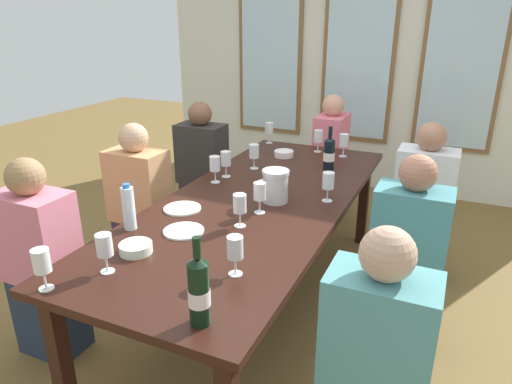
{
  "coord_description": "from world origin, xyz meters",
  "views": [
    {
      "loc": [
        1.02,
        -2.27,
        1.75
      ],
      "look_at": [
        0.0,
        -0.01,
        0.79
      ],
      "focal_mm": 32.3,
      "sensor_mm": 36.0,
      "label": 1
    }
  ],
  "objects_px": {
    "white_plate_0": "(182,208)",
    "wine_glass_11": "(254,152)",
    "wine_glass_7": "(235,249)",
    "wine_bottle_1": "(329,153)",
    "seated_person_4": "(140,208)",
    "seated_person_3": "(422,207)",
    "tasting_bowl_2": "(284,154)",
    "white_plate_1": "(184,231)",
    "wine_glass_3": "(269,129)",
    "tasting_bowl_1": "(136,248)",
    "tasting_bowl_0": "(269,186)",
    "water_bottle": "(129,208)",
    "wine_glass_4": "(42,263)",
    "wine_glass_0": "(240,205)",
    "wine_glass_1": "(328,182)",
    "dining_table": "(257,209)",
    "wine_glass_5": "(215,164)",
    "seated_person_5": "(406,260)",
    "seated_person_1": "(374,372)",
    "seated_person_2": "(202,173)",
    "wine_glass_6": "(344,141)",
    "metal_pitcher": "(276,186)",
    "wine_glass_9": "(104,246)",
    "seated_person_0": "(42,265)",
    "wine_glass_8": "(260,193)",
    "wine_bottle_0": "(199,291)",
    "wine_glass_10": "(318,137)",
    "wine_glass_2": "(226,160)",
    "seated_person_6": "(330,160)"
  },
  "relations": [
    {
      "from": "tasting_bowl_2",
      "to": "seated_person_0",
      "type": "distance_m",
      "value": 1.84
    },
    {
      "from": "metal_pitcher",
      "to": "wine_glass_9",
      "type": "distance_m",
      "value": 1.07
    },
    {
      "from": "tasting_bowl_0",
      "to": "wine_glass_4",
      "type": "height_order",
      "value": "wine_glass_4"
    },
    {
      "from": "wine_bottle_1",
      "to": "water_bottle",
      "type": "xyz_separation_m",
      "value": [
        -0.65,
        -1.34,
        -0.0
      ]
    },
    {
      "from": "wine_bottle_0",
      "to": "wine_glass_4",
      "type": "height_order",
      "value": "wine_bottle_0"
    },
    {
      "from": "seated_person_4",
      "to": "seated_person_3",
      "type": "bearing_deg",
      "value": 25.0
    },
    {
      "from": "dining_table",
      "to": "wine_glass_2",
      "type": "height_order",
      "value": "wine_glass_2"
    },
    {
      "from": "wine_glass_2",
      "to": "seated_person_3",
      "type": "relative_size",
      "value": 0.16
    },
    {
      "from": "wine_glass_7",
      "to": "wine_bottle_1",
      "type": "bearing_deg",
      "value": 91.24
    },
    {
      "from": "water_bottle",
      "to": "white_plate_0",
      "type": "bearing_deg",
      "value": 71.74
    },
    {
      "from": "seated_person_1",
      "to": "seated_person_2",
      "type": "bearing_deg",
      "value": 135.33
    },
    {
      "from": "white_plate_0",
      "to": "tasting_bowl_2",
      "type": "bearing_deg",
      "value": 82.78
    },
    {
      "from": "tasting_bowl_1",
      "to": "tasting_bowl_0",
      "type": "bearing_deg",
      "value": 76.42
    },
    {
      "from": "wine_glass_6",
      "to": "seated_person_0",
      "type": "distance_m",
      "value": 2.2
    },
    {
      "from": "wine_glass_6",
      "to": "seated_person_1",
      "type": "xyz_separation_m",
      "value": [
        0.62,
        -1.94,
        -0.33
      ]
    },
    {
      "from": "seated_person_3",
      "to": "seated_person_4",
      "type": "xyz_separation_m",
      "value": [
        -1.73,
        -0.81,
        0.0
      ]
    },
    {
      "from": "tasting_bowl_2",
      "to": "wine_glass_6",
      "type": "relative_size",
      "value": 0.84
    },
    {
      "from": "wine_glass_1",
      "to": "tasting_bowl_1",
      "type": "bearing_deg",
      "value": -123.05
    },
    {
      "from": "tasting_bowl_0",
      "to": "wine_glass_10",
      "type": "distance_m",
      "value": 0.93
    },
    {
      "from": "seated_person_4",
      "to": "wine_glass_3",
      "type": "bearing_deg",
      "value": 69.42
    },
    {
      "from": "wine_glass_4",
      "to": "seated_person_4",
      "type": "bearing_deg",
      "value": 112.22
    },
    {
      "from": "water_bottle",
      "to": "tasting_bowl_1",
      "type": "bearing_deg",
      "value": -46.24
    },
    {
      "from": "wine_glass_9",
      "to": "dining_table",
      "type": "bearing_deg",
      "value": 76.39
    },
    {
      "from": "tasting_bowl_0",
      "to": "wine_glass_8",
      "type": "bearing_deg",
      "value": -75.01
    },
    {
      "from": "tasting_bowl_0",
      "to": "wine_glass_11",
      "type": "xyz_separation_m",
      "value": [
        -0.25,
        0.34,
        0.1
      ]
    },
    {
      "from": "wine_glass_3",
      "to": "seated_person_3",
      "type": "relative_size",
      "value": 0.16
    },
    {
      "from": "seated_person_5",
      "to": "wine_glass_4",
      "type": "bearing_deg",
      "value": -135.39
    },
    {
      "from": "wine_glass_4",
      "to": "dining_table",
      "type": "bearing_deg",
      "value": 72.69
    },
    {
      "from": "tasting_bowl_0",
      "to": "seated_person_3",
      "type": "xyz_separation_m",
      "value": [
        0.86,
        0.64,
        -0.24
      ]
    },
    {
      "from": "water_bottle",
      "to": "wine_glass_9",
      "type": "relative_size",
      "value": 1.38
    },
    {
      "from": "wine_glass_5",
      "to": "seated_person_5",
      "type": "relative_size",
      "value": 0.16
    },
    {
      "from": "wine_glass_4",
      "to": "wine_glass_0",
      "type": "bearing_deg",
      "value": 61.82
    },
    {
      "from": "tasting_bowl_2",
      "to": "wine_glass_6",
      "type": "xyz_separation_m",
      "value": [
        0.41,
        0.19,
        0.09
      ]
    },
    {
      "from": "wine_glass_10",
      "to": "seated_person_0",
      "type": "distance_m",
      "value": 2.14
    },
    {
      "from": "tasting_bowl_2",
      "to": "seated_person_3",
      "type": "height_order",
      "value": "seated_person_3"
    },
    {
      "from": "wine_glass_8",
      "to": "seated_person_2",
      "type": "relative_size",
      "value": 0.16
    },
    {
      "from": "seated_person_3",
      "to": "seated_person_5",
      "type": "bearing_deg",
      "value": -90.0
    },
    {
      "from": "white_plate_0",
      "to": "wine_glass_11",
      "type": "relative_size",
      "value": 1.19
    },
    {
      "from": "water_bottle",
      "to": "wine_glass_0",
      "type": "distance_m",
      "value": 0.55
    },
    {
      "from": "white_plate_1",
      "to": "tasting_bowl_0",
      "type": "relative_size",
      "value": 1.45
    },
    {
      "from": "white_plate_1",
      "to": "seated_person_5",
      "type": "relative_size",
      "value": 0.18
    },
    {
      "from": "seated_person_2",
      "to": "seated_person_5",
      "type": "height_order",
      "value": "same"
    },
    {
      "from": "wine_glass_4",
      "to": "wine_glass_10",
      "type": "bearing_deg",
      "value": 80.1
    },
    {
      "from": "wine_bottle_0",
      "to": "wine_glass_3",
      "type": "bearing_deg",
      "value": 107.06
    },
    {
      "from": "wine_bottle_1",
      "to": "wine_glass_7",
      "type": "xyz_separation_m",
      "value": [
        0.03,
        -1.51,
        0.0
      ]
    },
    {
      "from": "tasting_bowl_1",
      "to": "water_bottle",
      "type": "bearing_deg",
      "value": 133.76
    },
    {
      "from": "wine_glass_8",
      "to": "dining_table",
      "type": "bearing_deg",
      "value": 118.76
    },
    {
      "from": "tasting_bowl_0",
      "to": "seated_person_6",
      "type": "xyz_separation_m",
      "value": [
        -0.0,
        1.43,
        -0.24
      ]
    },
    {
      "from": "wine_glass_0",
      "to": "wine_glass_1",
      "type": "relative_size",
      "value": 1.0
    },
    {
      "from": "white_plate_1",
      "to": "wine_glass_3",
      "type": "bearing_deg",
      "value": 98.71
    }
  ]
}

